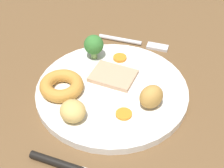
{
  "coord_description": "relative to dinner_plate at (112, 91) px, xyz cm",
  "views": [
    {
      "loc": [
        47.04,
        11.35,
        46.48
      ],
      "look_at": [
        2.92,
        1.06,
        6.0
      ],
      "focal_mm": 54.96,
      "sensor_mm": 36.0,
      "label": 1
    }
  ],
  "objects": [
    {
      "name": "carrot_coin_back",
      "position": [
        -8.7,
        -0.44,
        0.98
      ],
      "size": [
        2.64,
        2.64,
        0.56
      ],
      "primitive_type": "cylinder",
      "color": "orange",
      "rests_on": "dinner_plate"
    },
    {
      "name": "broccoli_floret",
      "position": [
        -8.03,
        -5.51,
        3.68
      ],
      "size": [
        3.85,
        3.85,
        5.01
      ],
      "color": "#8CB766",
      "rests_on": "dinner_plate"
    },
    {
      "name": "meat_slice_main",
      "position": [
        -2.8,
        -0.48,
        1.1
      ],
      "size": [
        7.32,
        8.88,
        0.8
      ],
      "primitive_type": "cube",
      "rotation": [
        0.0,
        0.0,
        1.4
      ],
      "color": "tan",
      "rests_on": "dinner_plate"
    },
    {
      "name": "dinner_plate",
      "position": [
        0.0,
        0.0,
        0.0
      ],
      "size": [
        27.32,
        27.32,
        1.4
      ],
      "primitive_type": "cylinder",
      "color": "white",
      "rests_on": "dining_table"
    },
    {
      "name": "yorkshire_pudding",
      "position": [
        2.57,
        -8.52,
        1.85
      ],
      "size": [
        7.79,
        7.79,
        2.3
      ],
      "primitive_type": "torus",
      "color": "#C68938",
      "rests_on": "dinner_plate"
    },
    {
      "name": "carrot_coin_front",
      "position": [
        5.93,
        3.38,
        0.91
      ],
      "size": [
        2.74,
        2.74,
        0.41
      ],
      "primitive_type": "cylinder",
      "color": "orange",
      "rests_on": "dinner_plate"
    },
    {
      "name": "roast_potato_left",
      "position": [
        2.73,
        7.34,
        2.74
      ],
      "size": [
        5.56,
        5.44,
        4.08
      ],
      "primitive_type": "ellipsoid",
      "rotation": [
        0.0,
        0.0,
        5.6
      ],
      "color": "#BC8C42",
      "rests_on": "dinner_plate"
    },
    {
      "name": "roast_potato_right",
      "position": [
        8.47,
        -4.49,
        2.33
      ],
      "size": [
        6.08,
        6.04,
        3.26
      ],
      "primitive_type": "ellipsoid",
      "rotation": [
        0.0,
        0.0,
        5.37
      ],
      "color": "#D8B260",
      "rests_on": "dinner_plate"
    },
    {
      "name": "dining_table",
      "position": [
        -2.92,
        -1.06,
        -2.5
      ],
      "size": [
        120.0,
        84.0,
        3.6
      ],
      "primitive_type": "cube",
      "color": "brown",
      "rests_on": "ground"
    },
    {
      "name": "fork",
      "position": [
        -16.4,
        1.36,
        -0.31
      ],
      "size": [
        2.7,
        15.32,
        0.9
      ],
      "rotation": [
        0.0,
        0.0,
        1.49
      ],
      "color": "silver",
      "rests_on": "dining_table"
    }
  ]
}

